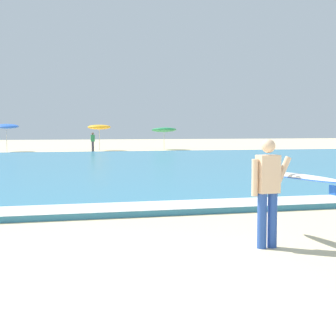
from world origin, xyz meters
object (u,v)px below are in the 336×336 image
beach_umbrella_2 (99,127)px  beachgoer_near_row_mid (93,141)px  beach_umbrella_1 (6,126)px  surfer_with_board (281,183)px  beach_umbrella_3 (164,130)px

beach_umbrella_2 → beachgoer_near_row_mid: bearing=-109.5°
beach_umbrella_1 → beach_umbrella_2: (7.61, 0.04, -0.05)m
beach_umbrella_2 → beachgoer_near_row_mid: size_ratio=1.41×
surfer_with_board → beachgoer_near_row_mid: (0.14, 33.54, -0.18)m
beach_umbrella_2 → beachgoer_near_row_mid: 2.56m
surfer_with_board → beach_umbrella_3: (6.75, 36.16, 0.75)m
beach_umbrella_2 → beachgoer_near_row_mid: (-0.76, -2.15, -1.17)m
beach_umbrella_1 → beach_umbrella_2: 7.61m
beach_umbrella_3 → beachgoer_near_row_mid: 7.17m
surfer_with_board → beach_umbrella_3: size_ratio=1.10×
beach_umbrella_2 → beach_umbrella_3: 5.87m
beach_umbrella_1 → beach_umbrella_2: beach_umbrella_1 is taller
surfer_with_board → beach_umbrella_1: 36.29m
beach_umbrella_3 → beachgoer_near_row_mid: bearing=-158.4°
beach_umbrella_1 → beach_umbrella_3: bearing=2.1°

